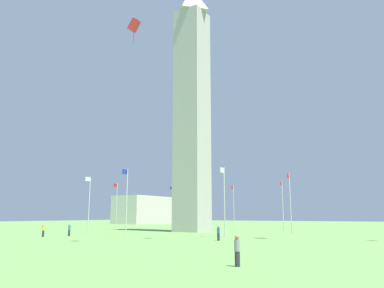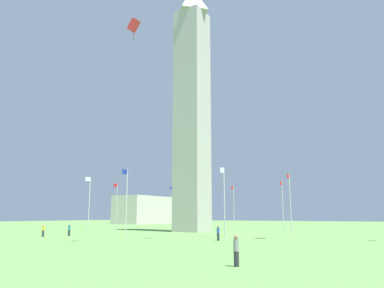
{
  "view_description": "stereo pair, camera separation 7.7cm",
  "coord_description": "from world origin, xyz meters",
  "px_view_note": "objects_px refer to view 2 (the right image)",
  "views": [
    {
      "loc": [
        56.6,
        33.76,
        2.74
      ],
      "look_at": [
        0.0,
        0.0,
        15.09
      ],
      "focal_mm": 35.66,
      "sensor_mm": 36.0,
      "label": 1
    },
    {
      "loc": [
        56.56,
        33.83,
        2.74
      ],
      "look_at": [
        0.0,
        0.0,
        15.09
      ],
      "focal_mm": 35.66,
      "sensor_mm": 36.0,
      "label": 2
    }
  ],
  "objects_px": {
    "obelisk_monument": "(192,102)",
    "distant_building": "(149,210)",
    "flagpole_s": "(234,205)",
    "flagpole_e": "(290,201)",
    "flagpole_nw": "(89,202)",
    "flagpole_n": "(126,199)",
    "person_gray_shirt": "(236,251)",
    "kite_red_box": "(134,25)",
    "person_teal_shirt": "(69,230)",
    "flagpole_ne": "(224,198)",
    "flagpole_sw": "(172,205)",
    "person_blue_shirt": "(218,233)",
    "flagpole_w": "(116,204)",
    "person_yellow_shirt": "(43,230)",
    "flagpole_se": "(283,203)"
  },
  "relations": [
    {
      "from": "flagpole_n",
      "to": "person_blue_shirt",
      "type": "bearing_deg",
      "value": 85.63
    },
    {
      "from": "flagpole_e",
      "to": "flagpole_nw",
      "type": "distance_m",
      "value": 31.45
    },
    {
      "from": "person_gray_shirt",
      "to": "flagpole_w",
      "type": "bearing_deg",
      "value": -3.72
    },
    {
      "from": "flagpole_s",
      "to": "distant_building",
      "type": "relative_size",
      "value": 0.35
    },
    {
      "from": "flagpole_n",
      "to": "distant_building",
      "type": "xyz_separation_m",
      "value": [
        -64.39,
        -45.11,
        -0.43
      ]
    },
    {
      "from": "flagpole_se",
      "to": "person_gray_shirt",
      "type": "height_order",
      "value": "flagpole_se"
    },
    {
      "from": "flagpole_s",
      "to": "person_gray_shirt",
      "type": "relative_size",
      "value": 5.34
    },
    {
      "from": "flagpole_sw",
      "to": "kite_red_box",
      "type": "xyz_separation_m",
      "value": [
        40.5,
        22.09,
        17.11
      ]
    },
    {
      "from": "flagpole_sw",
      "to": "flagpole_nw",
      "type": "relative_size",
      "value": 1.0
    },
    {
      "from": "flagpole_w",
      "to": "person_gray_shirt",
      "type": "relative_size",
      "value": 5.34
    },
    {
      "from": "flagpole_ne",
      "to": "person_teal_shirt",
      "type": "distance_m",
      "value": 21.28
    },
    {
      "from": "kite_red_box",
      "to": "person_gray_shirt",
      "type": "bearing_deg",
      "value": 60.59
    },
    {
      "from": "flagpole_nw",
      "to": "person_teal_shirt",
      "type": "height_order",
      "value": "flagpole_nw"
    },
    {
      "from": "flagpole_s",
      "to": "flagpole_w",
      "type": "relative_size",
      "value": 1.0
    },
    {
      "from": "flagpole_se",
      "to": "flagpole_ne",
      "type": "bearing_deg",
      "value": -0.0
    },
    {
      "from": "flagpole_se",
      "to": "kite_red_box",
      "type": "relative_size",
      "value": 3.4
    },
    {
      "from": "flagpole_w",
      "to": "person_gray_shirt",
      "type": "bearing_deg",
      "value": 48.69
    },
    {
      "from": "person_gray_shirt",
      "to": "kite_red_box",
      "type": "bearing_deg",
      "value": 8.18
    },
    {
      "from": "flagpole_ne",
      "to": "flagpole_se",
      "type": "relative_size",
      "value": 1.0
    },
    {
      "from": "flagpole_n",
      "to": "person_gray_shirt",
      "type": "bearing_deg",
      "value": 51.49
    },
    {
      "from": "obelisk_monument",
      "to": "flagpole_ne",
      "type": "relative_size",
      "value": 5.09
    },
    {
      "from": "flagpole_w",
      "to": "kite_red_box",
      "type": "relative_size",
      "value": 3.4
    },
    {
      "from": "flagpole_nw",
      "to": "flagpole_sw",
      "type": "bearing_deg",
      "value": 180.0
    },
    {
      "from": "flagpole_n",
      "to": "obelisk_monument",
      "type": "bearing_deg",
      "value": 180.0
    },
    {
      "from": "flagpole_se",
      "to": "person_blue_shirt",
      "type": "relative_size",
      "value": 5.56
    },
    {
      "from": "obelisk_monument",
      "to": "distant_building",
      "type": "height_order",
      "value": "obelisk_monument"
    },
    {
      "from": "person_gray_shirt",
      "to": "distant_building",
      "type": "xyz_separation_m",
      "value": [
        -84.18,
        -69.98,
        3.6
      ]
    },
    {
      "from": "flagpole_w",
      "to": "person_yellow_shirt",
      "type": "relative_size",
      "value": 5.51
    },
    {
      "from": "flagpole_sw",
      "to": "person_gray_shirt",
      "type": "distance_m",
      "value": 61.36
    },
    {
      "from": "flagpole_se",
      "to": "flagpole_sw",
      "type": "distance_m",
      "value": 24.07
    },
    {
      "from": "obelisk_monument",
      "to": "flagpole_e",
      "type": "distance_m",
      "value": 24.66
    },
    {
      "from": "flagpole_e",
      "to": "person_yellow_shirt",
      "type": "height_order",
      "value": "flagpole_e"
    },
    {
      "from": "flagpole_s",
      "to": "flagpole_nw",
      "type": "distance_m",
      "value": 31.45
    },
    {
      "from": "flagpole_e",
      "to": "person_teal_shirt",
      "type": "bearing_deg",
      "value": -50.62
    },
    {
      "from": "person_teal_shirt",
      "to": "person_yellow_shirt",
      "type": "height_order",
      "value": "person_teal_shirt"
    },
    {
      "from": "kite_red_box",
      "to": "distant_building",
      "type": "bearing_deg",
      "value": -143.96
    },
    {
      "from": "flagpole_s",
      "to": "flagpole_sw",
      "type": "xyz_separation_m",
      "value": [
        4.99,
        -12.04,
        0.0
      ]
    },
    {
      "from": "flagpole_w",
      "to": "flagpole_sw",
      "type": "bearing_deg",
      "value": 157.5
    },
    {
      "from": "obelisk_monument",
      "to": "flagpole_w",
      "type": "xyz_separation_m",
      "value": [
        0.05,
        -17.02,
        -17.85
      ]
    },
    {
      "from": "flagpole_se",
      "to": "obelisk_monument",
      "type": "bearing_deg",
      "value": -45.13
    },
    {
      "from": "person_gray_shirt",
      "to": "distant_building",
      "type": "distance_m",
      "value": 109.53
    },
    {
      "from": "flagpole_nw",
      "to": "kite_red_box",
      "type": "height_order",
      "value": "kite_red_box"
    },
    {
      "from": "flagpole_ne",
      "to": "kite_red_box",
      "type": "height_order",
      "value": "kite_red_box"
    },
    {
      "from": "person_blue_shirt",
      "to": "flagpole_e",
      "type": "bearing_deg",
      "value": -70.25
    },
    {
      "from": "flagpole_w",
      "to": "person_yellow_shirt",
      "type": "height_order",
      "value": "flagpole_w"
    },
    {
      "from": "flagpole_n",
      "to": "person_yellow_shirt",
      "type": "xyz_separation_m",
      "value": [
        6.07,
        -8.59,
        -4.06
      ]
    },
    {
      "from": "person_blue_shirt",
      "to": "distant_building",
      "type": "height_order",
      "value": "distant_building"
    },
    {
      "from": "person_gray_shirt",
      "to": "distant_building",
      "type": "bearing_deg",
      "value": -12.68
    },
    {
      "from": "obelisk_monument",
      "to": "flagpole_nw",
      "type": "bearing_deg",
      "value": -44.87
    },
    {
      "from": "flagpole_n",
      "to": "flagpole_se",
      "type": "distance_m",
      "value": 31.45
    }
  ]
}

